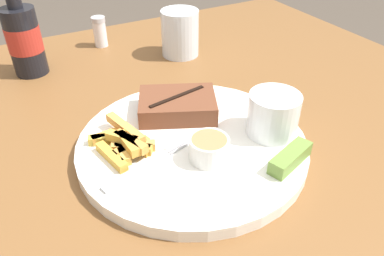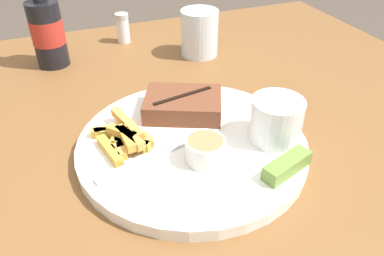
{
  "view_description": "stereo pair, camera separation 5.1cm",
  "coord_description": "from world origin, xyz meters",
  "views": [
    {
      "loc": [
        -0.2,
        -0.37,
        1.06
      ],
      "look_at": [
        0.0,
        0.0,
        0.76
      ],
      "focal_mm": 35.0,
      "sensor_mm": 36.0,
      "label": 1
    },
    {
      "loc": [
        -0.15,
        -0.39,
        1.06
      ],
      "look_at": [
        0.0,
        0.0,
        0.76
      ],
      "focal_mm": 35.0,
      "sensor_mm": 36.0,
      "label": 2
    }
  ],
  "objects": [
    {
      "name": "fries_pile",
      "position": [
        -0.09,
        0.03,
        0.75
      ],
      "size": [
        0.08,
        0.11,
        0.02
      ],
      "color": "gold",
      "rests_on": "dinner_plate"
    },
    {
      "name": "salt_shaker",
      "position": [
        -0.0,
        0.42,
        0.76
      ],
      "size": [
        0.03,
        0.03,
        0.07
      ],
      "color": "white",
      "rests_on": "dining_table"
    },
    {
      "name": "fork_utensil",
      "position": [
        -0.08,
        -0.02,
        0.75
      ],
      "size": [
        0.13,
        0.05,
        0.0
      ],
      "rotation": [
        0.0,
        0.0,
        6.55
      ],
      "color": "#B7B7BC",
      "rests_on": "dinner_plate"
    },
    {
      "name": "dipping_sauce_cup",
      "position": [
        -0.0,
        -0.05,
        0.76
      ],
      "size": [
        0.05,
        0.05,
        0.03
      ],
      "color": "silver",
      "rests_on": "dinner_plate"
    },
    {
      "name": "steak_portion",
      "position": [
        0.01,
        0.07,
        0.76
      ],
      "size": [
        0.14,
        0.12,
        0.03
      ],
      "color": "brown",
      "rests_on": "dinner_plate"
    },
    {
      "name": "pickle_spear",
      "position": [
        0.09,
        -0.11,
        0.75
      ],
      "size": [
        0.07,
        0.04,
        0.02
      ],
      "color": "olive",
      "rests_on": "dinner_plate"
    },
    {
      "name": "beer_bottle",
      "position": [
        -0.16,
        0.36,
        0.8
      ],
      "size": [
        0.06,
        0.06,
        0.2
      ],
      "color": "black",
      "rests_on": "dining_table"
    },
    {
      "name": "drinking_glass",
      "position": [
        0.13,
        0.3,
        0.77
      ],
      "size": [
        0.08,
        0.08,
        0.09
      ],
      "color": "silver",
      "rests_on": "dining_table"
    },
    {
      "name": "coleslaw_cup",
      "position": [
        0.11,
        -0.04,
        0.78
      ],
      "size": [
        0.07,
        0.07,
        0.06
      ],
      "color": "white",
      "rests_on": "dinner_plate"
    },
    {
      "name": "dinner_plate",
      "position": [
        0.0,
        0.0,
        0.74
      ],
      "size": [
        0.32,
        0.32,
        0.02
      ],
      "color": "white",
      "rests_on": "dining_table"
    },
    {
      "name": "dining_table",
      "position": [
        0.0,
        0.0,
        0.64
      ],
      "size": [
        1.11,
        1.06,
        0.73
      ],
      "color": "brown",
      "rests_on": "ground_plane"
    }
  ]
}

